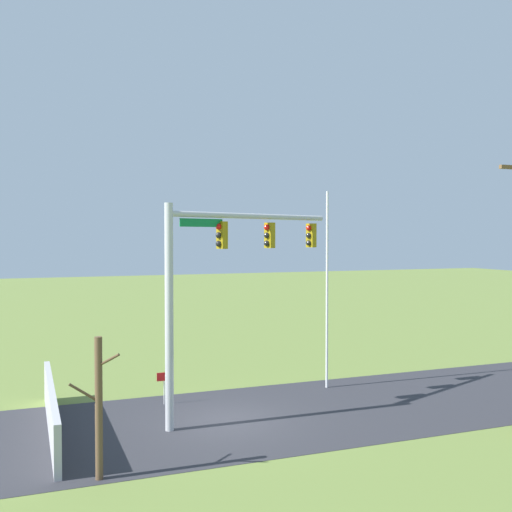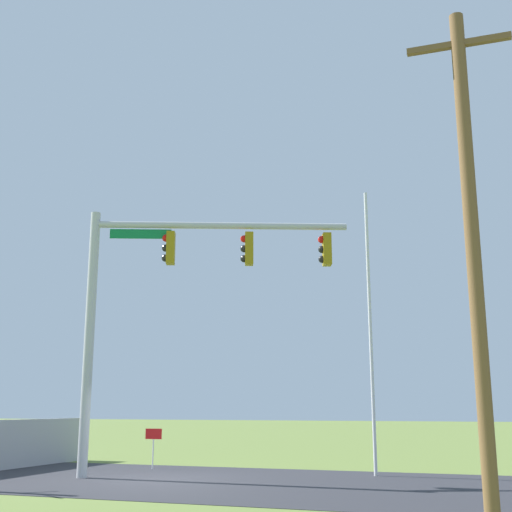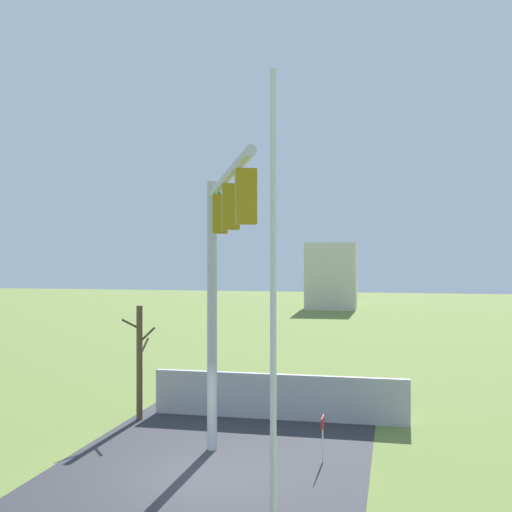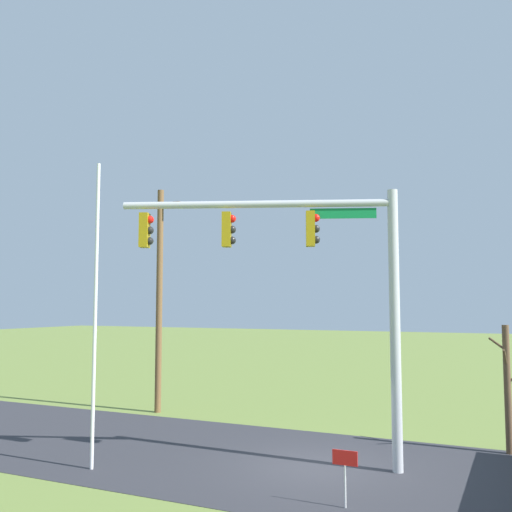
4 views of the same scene
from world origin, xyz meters
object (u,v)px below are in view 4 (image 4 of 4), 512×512
object	(u,v)px
signal_mast	(314,269)
flagpole	(95,313)
bare_tree	(508,387)
utility_pole	(159,295)
open_sign	(345,465)

from	to	relation	value
signal_mast	flagpole	distance (m)	6.07
bare_tree	utility_pole	bearing A→B (deg)	175.21
open_sign	utility_pole	bearing A→B (deg)	143.25
bare_tree	open_sign	xyz separation A→B (m)	(-3.12, -6.39, -1.04)
flagpole	bare_tree	size ratio (longest dim) A/B	2.20
flagpole	open_sign	world-z (taller)	flagpole
utility_pole	open_sign	size ratio (longest dim) A/B	7.53
bare_tree	open_sign	bearing A→B (deg)	-116.04
utility_pole	open_sign	xyz separation A→B (m)	(10.04, -7.50, -3.85)
bare_tree	open_sign	size ratio (longest dim) A/B	3.09
flagpole	utility_pole	world-z (taller)	utility_pole
utility_pole	bare_tree	xyz separation A→B (m)	(13.17, -1.10, -2.81)
utility_pole	bare_tree	distance (m)	13.51
flagpole	bare_tree	bearing A→B (deg)	32.43
utility_pole	open_sign	distance (m)	13.11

